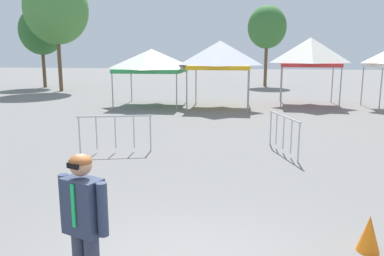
# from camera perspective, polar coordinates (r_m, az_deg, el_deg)

# --- Properties ---
(canopy_tent_far_right) EXTENTS (3.60, 3.60, 3.05)m
(canopy_tent_far_right) POSITION_cam_1_polar(r_m,az_deg,el_deg) (20.98, -6.08, 9.96)
(canopy_tent_far_right) COLOR #9E9EA3
(canopy_tent_far_right) RESTS_ON ground
(canopy_tent_far_left) EXTENTS (3.14, 3.14, 3.46)m
(canopy_tent_far_left) POSITION_cam_1_polar(r_m,az_deg,el_deg) (19.94, 4.24, 10.83)
(canopy_tent_far_left) COLOR #9E9EA3
(canopy_tent_far_left) RESTS_ON ground
(canopy_tent_center) EXTENTS (3.19, 3.19, 3.67)m
(canopy_tent_center) POSITION_cam_1_polar(r_m,az_deg,el_deg) (22.07, 17.24, 10.78)
(canopy_tent_center) COLOR #9E9EA3
(canopy_tent_center) RESTS_ON ground
(person_foreground) EXTENTS (0.62, 0.37, 1.78)m
(person_foreground) POSITION_cam_1_polar(r_m,az_deg,el_deg) (4.27, -15.83, -13.48)
(person_foreground) COLOR #33384C
(person_foreground) RESTS_ON ground
(tree_behind_tents_left) EXTENTS (4.66, 4.66, 8.61)m
(tree_behind_tents_left) POSITION_cam_1_polar(r_m,az_deg,el_deg) (31.03, -19.63, 16.39)
(tree_behind_tents_left) COLOR brown
(tree_behind_tents_left) RESTS_ON ground
(tree_behind_tents_center) EXTENTS (3.57, 3.57, 6.65)m
(tree_behind_tents_center) POSITION_cam_1_polar(r_m,az_deg,el_deg) (34.93, -21.60, 13.33)
(tree_behind_tents_center) COLOR brown
(tree_behind_tents_center) RESTS_ON ground
(tree_behind_tents_right) EXTENTS (3.32, 3.32, 6.90)m
(tree_behind_tents_right) POSITION_cam_1_polar(r_m,az_deg,el_deg) (34.64, 11.14, 14.53)
(tree_behind_tents_right) COLOR brown
(tree_behind_tents_right) RESTS_ON ground
(crowd_barrier_mid_lot) EXTENTS (2.02, 0.66, 1.08)m
(crowd_barrier_mid_lot) POSITION_cam_1_polar(r_m,az_deg,el_deg) (11.05, -11.43, 0.21)
(crowd_barrier_mid_lot) COLOR #B7BABF
(crowd_barrier_mid_lot) RESTS_ON ground
(crowd_barrier_near_person) EXTENTS (0.74, 2.00, 1.08)m
(crowd_barrier_near_person) POSITION_cam_1_polar(r_m,az_deg,el_deg) (11.10, 13.56, 0.17)
(crowd_barrier_near_person) COLOR #B7BABF
(crowd_barrier_near_person) RESTS_ON ground
(traffic_cone_near_barrier) EXTENTS (0.32, 0.32, 0.54)m
(traffic_cone_near_barrier) POSITION_cam_1_polar(r_m,az_deg,el_deg) (6.16, 24.93, -14.10)
(traffic_cone_near_barrier) COLOR orange
(traffic_cone_near_barrier) RESTS_ON ground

